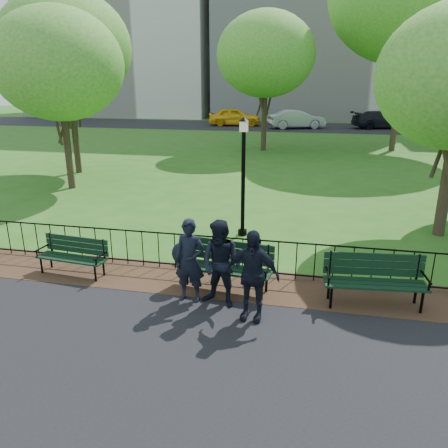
% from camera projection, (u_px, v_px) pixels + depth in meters
% --- Properties ---
extents(ground, '(120.00, 120.00, 0.00)m').
position_uv_depth(ground, '(214.00, 319.00, 8.17)').
color(ground, '#2E6019').
extents(dirt_strip, '(60.00, 1.60, 0.01)m').
position_uv_depth(dirt_strip, '(229.00, 283.00, 9.56)').
color(dirt_strip, '#3B2418').
rests_on(dirt_strip, ground).
extents(far_street, '(70.00, 9.00, 0.01)m').
position_uv_depth(far_street, '(300.00, 127.00, 40.64)').
color(far_street, black).
rests_on(far_street, ground).
extents(iron_fence, '(24.06, 0.06, 1.00)m').
position_uv_depth(iron_fence, '(234.00, 254.00, 9.87)').
color(iron_fence, black).
rests_on(iron_fence, ground).
extents(apartment_west, '(22.00, 15.00, 26.00)m').
position_uv_depth(apartment_west, '(128.00, 3.00, 52.96)').
color(apartment_west, silver).
rests_on(apartment_west, ground).
extents(park_bench_main, '(2.18, 0.85, 1.12)m').
position_uv_depth(park_bench_main, '(208.00, 257.00, 9.19)').
color(park_bench_main, black).
rests_on(park_bench_main, ground).
extents(park_bench_left_a, '(1.68, 0.67, 0.93)m').
position_uv_depth(park_bench_left_a, '(73.00, 252.00, 9.91)').
color(park_bench_left_a, black).
rests_on(park_bench_left_a, ground).
extents(park_bench_right_a, '(1.99, 0.79, 1.10)m').
position_uv_depth(park_bench_right_a, '(375.00, 275.00, 8.52)').
color(park_bench_right_a, black).
rests_on(park_bench_right_a, ground).
extents(lamppost, '(0.30, 0.30, 3.31)m').
position_uv_depth(lamppost, '(243.00, 173.00, 12.00)').
color(lamppost, black).
rests_on(lamppost, ground).
extents(tree_near_w, '(4.94, 4.94, 6.88)m').
position_uv_depth(tree_near_w, '(58.00, 65.00, 16.47)').
color(tree_near_w, '#2D2116').
rests_on(tree_near_w, ground).
extents(tree_mid_w, '(5.76, 5.76, 8.02)m').
position_uv_depth(tree_mid_w, '(66.00, 48.00, 19.19)').
color(tree_mid_w, '#2D2116').
rests_on(tree_mid_w, ground).
extents(tree_far_c, '(5.82, 5.82, 8.11)m').
position_uv_depth(tree_far_c, '(266.00, 55.00, 25.62)').
color(tree_far_c, '#2D2116').
rests_on(tree_far_c, ground).
extents(person_left, '(0.63, 0.42, 1.70)m').
position_uv_depth(person_left, '(190.00, 261.00, 8.59)').
color(person_left, black).
rests_on(person_left, asphalt_path).
extents(person_mid, '(0.93, 0.64, 1.74)m').
position_uv_depth(person_mid, '(221.00, 264.00, 8.39)').
color(person_mid, black).
rests_on(person_mid, asphalt_path).
extents(person_right, '(1.05, 0.51, 1.74)m').
position_uv_depth(person_right, '(252.00, 275.00, 7.91)').
color(person_right, black).
rests_on(person_right, asphalt_path).
extents(taxi, '(5.16, 2.68, 1.68)m').
position_uv_depth(taxi, '(235.00, 117.00, 41.52)').
color(taxi, yellow).
rests_on(taxi, far_street).
extents(sedan_silver, '(5.30, 3.46, 1.65)m').
position_uv_depth(sedan_silver, '(296.00, 119.00, 39.10)').
color(sedan_silver, '#A2A5AA').
rests_on(sedan_silver, far_street).
extents(sedan_dark, '(5.70, 3.62, 1.54)m').
position_uv_depth(sedan_dark, '(382.00, 120.00, 39.18)').
color(sedan_dark, black).
rests_on(sedan_dark, far_street).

